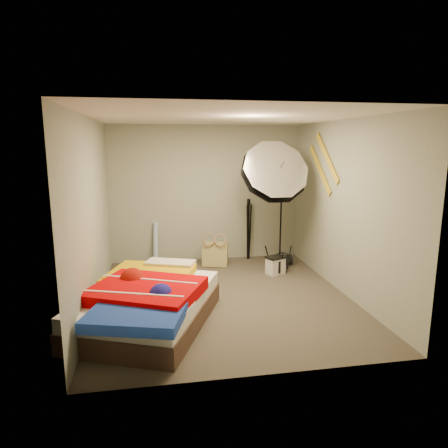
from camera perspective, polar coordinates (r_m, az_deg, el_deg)
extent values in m
plane|color=#4D443A|center=(5.80, 0.05, -10.43)|extent=(4.00, 4.00, 0.00)
plane|color=silver|center=(5.41, 0.05, 15.03)|extent=(4.00, 4.00, 0.00)
plane|color=#9DA08F|center=(7.43, -2.63, 4.32)|extent=(3.50, 0.00, 3.50)
plane|color=#9DA08F|center=(3.56, 5.66, -3.36)|extent=(3.50, 0.00, 3.50)
plane|color=#9DA08F|center=(5.45, -18.39, 1.23)|extent=(0.00, 4.00, 4.00)
plane|color=#9DA08F|center=(6.02, 16.70, 2.23)|extent=(0.00, 4.00, 4.00)
cube|color=tan|center=(7.15, -1.28, -4.32)|extent=(0.49, 0.32, 0.46)
cylinder|color=#528CD2|center=(7.43, -9.74, -2.70)|extent=(0.13, 0.23, 0.75)
cube|color=silver|center=(6.81, 7.35, -5.96)|extent=(0.34, 0.30, 0.28)
cylinder|color=black|center=(7.31, 8.39, -5.14)|extent=(0.35, 0.25, 0.19)
cube|color=gold|center=(6.49, 14.52, 9.18)|extent=(0.02, 0.91, 0.78)
cube|color=gold|center=(6.73, 13.55, 7.58)|extent=(0.02, 0.91, 0.78)
cube|color=#4C352A|center=(5.04, -10.75, -12.57)|extent=(1.95, 2.26, 0.25)
cube|color=white|center=(4.96, -10.84, -10.37)|extent=(1.90, 2.21, 0.17)
cube|color=#D1AA08|center=(5.34, -10.50, -7.37)|extent=(1.28, 1.19, 0.13)
cube|color=#CC0002|center=(4.77, -11.05, -9.44)|extent=(1.51, 1.42, 0.15)
cube|color=#2044B8|center=(4.25, -12.33, -12.57)|extent=(1.12, 0.99, 0.11)
cube|color=#ECA4B8|center=(5.62, -7.67, -5.95)|extent=(0.73, 0.51, 0.13)
cylinder|color=black|center=(6.87, 8.11, 0.68)|extent=(0.03, 0.03, 1.79)
cube|color=black|center=(6.77, 8.31, 7.69)|extent=(0.08, 0.08, 0.11)
cone|color=white|center=(6.58, 7.07, 7.14)|extent=(1.36, 1.02, 1.32)
cylinder|color=black|center=(7.56, 3.50, -1.15)|extent=(0.04, 0.04, 1.05)
cube|color=black|center=(7.46, 3.55, 3.19)|extent=(0.07, 0.07, 0.11)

